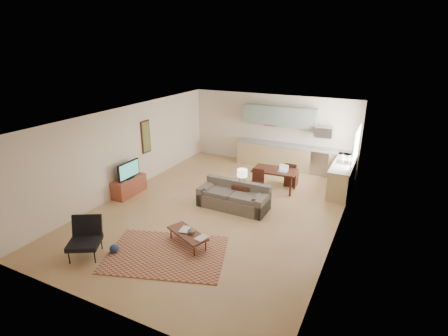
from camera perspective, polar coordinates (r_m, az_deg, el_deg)
The scene contains 25 objects.
room at distance 9.64m, azimuth -0.79°, elevation 0.57°, with size 9.00×9.00×9.00m.
kitchen_counter_back at distance 13.34m, azimuth 10.91°, elevation 1.73°, with size 4.26×0.64×0.92m, color tan, non-canonical shape.
kitchen_counter_right at distance 11.89m, azimuth 18.76°, elevation -1.28°, with size 0.64×2.26×0.92m, color tan, non-canonical shape.
kitchen_range at distance 13.12m, azimuth 15.53°, elevation 1.00°, with size 0.62×0.62×0.90m, color #A5A8AD.
kitchen_microwave at distance 12.84m, azimuth 15.99°, elevation 5.67°, with size 0.62×0.40×0.35m, color #A5A8AD.
upper_cabinets at distance 13.26m, azimuth 9.00°, elevation 8.41°, with size 2.80×0.34×0.70m, color gray.
window_right at distance 11.53m, azimuth 20.83°, elevation 3.55°, with size 0.02×1.40×1.05m, color white.
wall_art_left at distance 12.00m, azimuth -12.63°, elevation 4.99°, with size 0.06×0.42×1.10m, color olive, non-canonical shape.
triptych at distance 13.55m, azimuth 7.51°, elevation 7.87°, with size 1.70×0.04×0.50m, color beige, non-canonical shape.
rug at distance 8.26m, azimuth -9.43°, elevation -13.67°, with size 2.63×1.82×0.02m, color brown.
sofa at distance 10.07m, azimuth 1.52°, elevation -4.59°, with size 2.11×0.92×0.73m, color brown, non-canonical shape.
coffee_table at distance 8.45m, azimuth -5.94°, elevation -11.40°, with size 1.12×0.44×0.34m, color #4A261B, non-canonical shape.
book_a at distance 8.50m, azimuth -7.09°, elevation -9.85°, with size 0.29×0.36×0.03m, color maroon.
book_b at distance 8.18m, azimuth -4.21°, elevation -11.05°, with size 0.29×0.35×0.02m, color navy.
vase at distance 8.27m, azimuth -5.39°, elevation -10.06°, with size 0.18×0.18×0.18m, color black.
armchair at distance 8.46m, azimuth -21.88°, elevation -10.73°, with size 0.76×0.76×0.87m, color black, non-canonical shape.
tv_credenza at distance 11.37m, azimuth -15.24°, elevation -2.88°, with size 0.46×1.18×0.55m, color brown, non-canonical shape.
tv at distance 11.15m, azimuth -15.31°, elevation -0.33°, with size 0.09×0.91×0.55m, color black, non-canonical shape.
console_table at distance 10.31m, azimuth 2.93°, elevation -4.35°, with size 0.53×0.35×0.62m, color black, non-canonical shape.
table_lamp at distance 10.10m, azimuth 2.98°, elevation -1.47°, with size 0.30×0.30×0.49m, color beige, non-canonical shape.
dining_table at distance 11.39m, azimuth 8.24°, elevation -1.91°, with size 1.38×0.79×0.70m, color black, non-canonical shape.
dining_chair_near at distance 10.94m, azimuth 5.32°, elevation -2.38°, with size 0.39×0.41×0.81m, color black, non-canonical shape.
dining_chair_far at distance 11.82m, azimuth 10.98°, elevation -0.93°, with size 0.39×0.41×0.82m, color black, non-canonical shape.
laptop at distance 11.07m, azimuth 9.56°, elevation -0.09°, with size 0.29×0.22×0.22m, color #A5A8AD, non-canonical shape.
soap_bottle at distance 12.02m, azimuth 18.81°, elevation 1.77°, with size 0.10×0.10×0.19m, color beige.
Camera 1 is at (4.14, -8.09, 4.55)m, focal length 28.00 mm.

